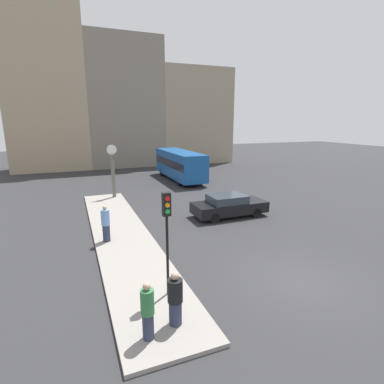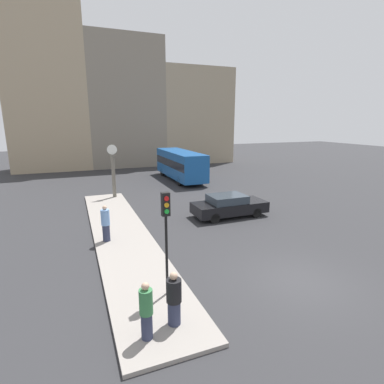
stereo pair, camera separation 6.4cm
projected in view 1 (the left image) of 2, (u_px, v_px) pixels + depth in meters
ground_plane at (300, 281)px, 11.21m from camera, size 120.00×120.00×0.00m
sidewalk_corner at (122, 235)px, 15.51m from camera, size 2.78×18.02×0.13m
building_row at (120, 103)px, 38.00m from camera, size 27.96×5.00×18.78m
sedan_car at (229, 205)px, 18.61m from camera, size 4.62×1.89×1.38m
bus_distant at (180, 164)px, 30.03m from camera, size 2.39×8.89×2.86m
traffic_light_near at (167, 223)px, 9.56m from camera, size 0.26×0.24×3.52m
street_clock at (113, 171)px, 22.53m from camera, size 0.78×0.36×4.01m
pedestrian_green_hoodie at (148, 311)px, 7.87m from camera, size 0.36×0.36×1.65m
pedestrian_blue_stripe at (106, 224)px, 14.37m from camera, size 0.41×0.41×1.78m
pedestrian_black_jacket at (175, 299)px, 8.45m from camera, size 0.44×0.44×1.63m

